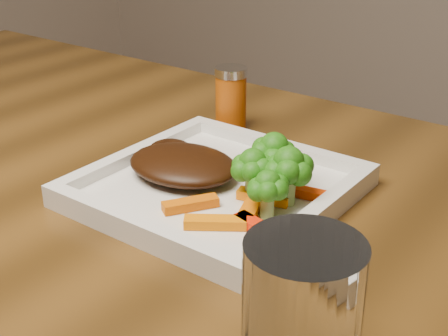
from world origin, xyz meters
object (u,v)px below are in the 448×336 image
Objects in this scene: steak at (183,164)px; spice_shaker at (231,99)px; plate at (217,191)px; drinking_glass at (301,322)px.

spice_shaker reaches higher than steak.
plate is at bearing 3.99° from steak.
drinking_glass is (0.33, -0.37, 0.01)m from spice_shaker.
spice_shaker reaches higher than plate.
steak is at bearing 143.69° from drinking_glass.
plate is 2.02× the size of steak.
spice_shaker is (-0.11, 0.17, 0.04)m from plate.
steak is 0.19m from spice_shaker.
drinking_glass is (0.22, -0.20, 0.05)m from plate.
spice_shaker is at bearing 121.72° from plate.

